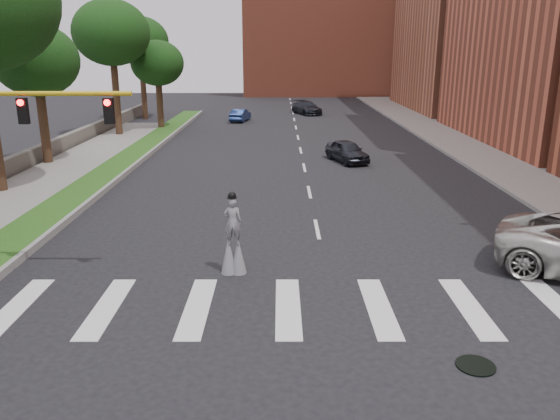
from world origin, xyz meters
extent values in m
plane|color=black|center=(0.00, 0.00, 0.00)|extent=(160.00, 160.00, 0.00)
cube|color=#204A15|center=(-11.50, 20.00, 0.12)|extent=(2.00, 60.00, 0.25)
cube|color=gray|center=(-10.45, 20.00, 0.14)|extent=(0.20, 60.00, 0.28)
cube|color=slate|center=(12.50, 25.00, 0.09)|extent=(5.00, 90.00, 0.18)
cube|color=#545048|center=(-17.00, 22.00, 0.55)|extent=(0.50, 56.00, 1.10)
cylinder|color=black|center=(3.00, -2.00, 0.02)|extent=(0.90, 0.90, 0.04)
cube|color=#A8593E|center=(22.00, 54.00, 10.00)|extent=(16.00, 22.00, 20.00)
cube|color=#AD5036|center=(6.00, 78.00, 9.00)|extent=(26.00, 14.00, 18.00)
cylinder|color=gold|center=(-8.40, 3.00, 5.80)|extent=(5.20, 0.14, 0.14)
cube|color=black|center=(-9.00, 3.00, 5.30)|extent=(0.28, 0.18, 0.75)
cylinder|color=#FF0C0C|center=(-9.00, 2.90, 5.55)|extent=(0.18, 0.06, 0.18)
cube|color=black|center=(-6.50, 3.00, 5.30)|extent=(0.28, 0.18, 0.75)
cylinder|color=#FF0C0C|center=(-6.50, 2.90, 5.55)|extent=(0.18, 0.06, 0.18)
cylinder|color=#342114|center=(-2.86, 3.50, 0.48)|extent=(0.07, 0.07, 0.97)
cylinder|color=#342114|center=(-3.18, 3.50, 0.48)|extent=(0.07, 0.07, 0.97)
cone|color=slate|center=(-2.86, 3.50, 0.60)|extent=(0.52, 0.52, 1.21)
cone|color=slate|center=(-3.18, 3.50, 0.60)|extent=(0.52, 0.52, 1.21)
imported|color=slate|center=(-3.02, 3.50, 1.76)|extent=(0.58, 0.38, 1.58)
sphere|color=black|center=(-3.02, 3.50, 2.61)|extent=(0.26, 0.26, 0.26)
cylinder|color=black|center=(-3.02, 3.50, 2.56)|extent=(0.34, 0.34, 0.02)
cube|color=yellow|center=(-3.02, 3.64, 2.19)|extent=(0.22, 0.05, 0.10)
imported|color=black|center=(2.85, 21.86, 0.69)|extent=(2.86, 4.37, 1.38)
imported|color=navy|center=(-5.50, 42.48, 0.63)|extent=(2.03, 3.98, 1.25)
imported|color=black|center=(1.52, 48.89, 0.72)|extent=(3.74, 5.36, 1.44)
cylinder|color=#342114|center=(-16.15, 20.86, 2.57)|extent=(0.56, 0.56, 5.13)
ellipsoid|color=black|center=(-16.15, 20.86, 6.40)|extent=(5.09, 5.09, 4.33)
cylinder|color=#342114|center=(-14.98, 32.70, 3.38)|extent=(0.56, 0.56, 6.77)
ellipsoid|color=black|center=(-14.98, 32.70, 8.30)|extent=(6.13, 6.13, 5.21)
cylinder|color=#342114|center=(-15.62, 44.59, 3.19)|extent=(0.56, 0.56, 6.39)
ellipsoid|color=black|center=(-15.62, 44.59, 7.81)|extent=(5.71, 5.71, 4.85)
cylinder|color=#342114|center=(-12.27, 36.54, 2.35)|extent=(0.56, 0.56, 4.69)
ellipsoid|color=black|center=(-12.27, 36.54, 5.85)|extent=(4.64, 4.64, 3.95)
camera|label=1|loc=(-1.52, -13.04, 7.03)|focal=35.00mm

